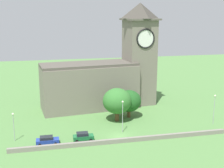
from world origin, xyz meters
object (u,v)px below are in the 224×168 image
object	(u,v)px
car_blue	(47,140)
streetlamp_west_mid	(123,111)
tree_churchyard	(129,101)
streetlamp_central	(214,105)
church	(107,74)
car_green	(83,137)
streetlamp_west_end	(13,122)
tree_riverside_west	(117,101)

from	to	relation	value
car_blue	streetlamp_west_mid	xyz separation A→B (m)	(16.42, 2.80, 3.99)
tree_churchyard	streetlamp_central	bearing A→B (deg)	-27.38
church	tree_churchyard	bearing A→B (deg)	-72.16
car_green	streetlamp_central	xyz separation A→B (m)	(31.40, 2.66, 3.93)
church	car_blue	world-z (taller)	church
streetlamp_central	tree_churchyard	bearing A→B (deg)	152.62
streetlamp_west_mid	streetlamp_west_end	bearing A→B (deg)	179.21
car_green	tree_churchyard	distance (m)	18.23
car_blue	tree_riverside_west	world-z (taller)	tree_riverside_west
streetlamp_central	car_green	bearing A→B (deg)	-175.16
car_blue	tree_churchyard	xyz separation A→B (m)	(20.53, 12.14, 3.46)
streetlamp_central	streetlamp_west_end	bearing A→B (deg)	179.53
car_blue	car_green	bearing A→B (deg)	0.64
car_green	tree_riverside_west	distance (m)	14.55
car_blue	tree_riverside_west	bearing A→B (deg)	30.92
church	streetlamp_west_mid	bearing A→B (deg)	-91.87
church	tree_churchyard	distance (m)	12.28
car_blue	streetlamp_west_mid	world-z (taller)	streetlamp_west_mid
tree_riverside_west	streetlamp_west_end	bearing A→B (deg)	-163.37
church	tree_churchyard	xyz separation A→B (m)	(3.45, -10.72, -4.89)
tree_churchyard	streetlamp_west_mid	bearing A→B (deg)	-113.72
tree_churchyard	tree_riverside_west	bearing A→B (deg)	-150.94
car_blue	streetlamp_west_end	world-z (taller)	streetlamp_west_end
car_green	tree_riverside_west	bearing A→B (deg)	46.20
streetlamp_central	tree_churchyard	xyz separation A→B (m)	(-18.15, 9.40, -0.55)
car_blue	tree_churchyard	bearing A→B (deg)	30.60
tree_riverside_west	streetlamp_central	bearing A→B (deg)	-18.79
car_green	streetlamp_west_end	bearing A→B (deg)	167.69
car_blue	streetlamp_central	distance (m)	38.99
streetlamp_central	tree_churchyard	distance (m)	20.45
church	car_blue	xyz separation A→B (m)	(-17.08, -22.86, -8.34)
church	streetlamp_west_mid	size ratio (longest dim) A/B	4.58
church	car_blue	bearing A→B (deg)	-126.76
streetlamp_west_end	tree_churchyard	bearing A→B (deg)	18.41
streetlamp_west_end	streetlamp_central	size ratio (longest dim) A/B	0.83
car_blue	streetlamp_central	xyz separation A→B (m)	(38.68, 2.74, 4.01)
tree_riverside_west	tree_churchyard	size ratio (longest dim) A/B	1.17
church	streetlamp_central	world-z (taller)	church
streetlamp_west_end	tree_churchyard	distance (m)	28.60
tree_riverside_west	tree_churchyard	xyz separation A→B (m)	(3.60, 2.00, -0.79)
church	tree_churchyard	world-z (taller)	church
car_blue	streetlamp_central	size ratio (longest dim) A/B	0.63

